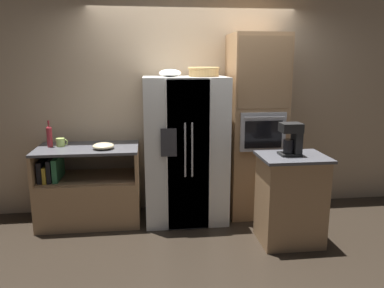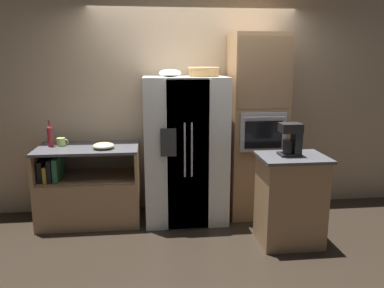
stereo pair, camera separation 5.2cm
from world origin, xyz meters
name	(u,v)px [view 1 (the left image)]	position (x,y,z in m)	size (l,w,h in m)	color
ground_plane	(198,218)	(0.00, 0.00, 0.00)	(20.00, 20.00, 0.00)	black
wall_back	(193,100)	(0.00, 0.46, 1.40)	(12.00, 0.06, 2.80)	tan
counter_left	(89,194)	(-1.29, 0.09, 0.33)	(1.16, 0.67, 0.90)	#A87F56
refrigerator	(185,150)	(-0.14, 0.06, 0.85)	(0.95, 0.77, 1.70)	silver
wall_oven	(255,127)	(0.72, 0.12, 1.09)	(0.64, 0.67, 2.18)	#A87F56
island_counter	(290,199)	(0.88, -0.71, 0.47)	(0.68, 0.53, 0.94)	#A87F56
wicker_basket	(204,71)	(0.07, 0.02, 1.76)	(0.36, 0.36, 0.11)	tan
fruit_bowl	(170,73)	(-0.31, 0.01, 1.74)	(0.25, 0.25, 0.08)	white
bottle_tall	(49,136)	(-1.70, 0.15, 1.04)	(0.06, 0.06, 0.31)	maroon
mug	(61,142)	(-1.58, 0.17, 0.95)	(0.13, 0.10, 0.10)	#B2D166
mixing_bowl	(103,146)	(-1.08, -0.02, 0.94)	(0.24, 0.24, 0.07)	beige
coffee_maker	(293,138)	(0.87, -0.69, 1.12)	(0.21, 0.18, 0.33)	black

